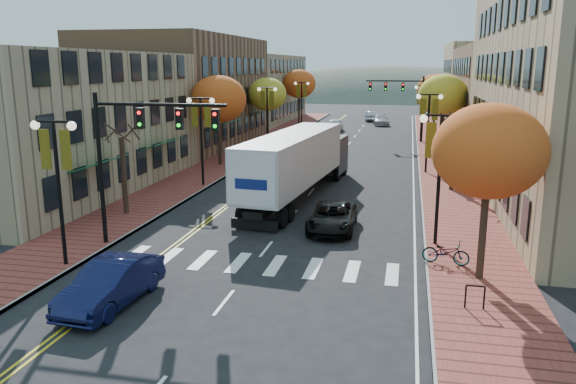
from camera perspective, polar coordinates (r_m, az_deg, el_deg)
The scene contains 32 objects.
ground at distance 21.96m, azimuth -4.84°, elevation -9.05°, with size 200.00×200.00×0.00m, color black.
sidewalk_left at distance 54.71m, azimuth -4.01°, elevation 4.26°, with size 4.00×85.00×0.15m, color brown.
sidewalk_right at distance 52.68m, azimuth 15.20°, elevation 3.52°, with size 4.00×85.00×0.15m, color brown.
building_left_near at distance 39.99m, azimuth -23.31°, elevation 6.51°, with size 12.00×22.00×9.00m, color #9E8966.
building_left_mid at distance 60.13m, azimuth -10.61°, elevation 10.04°, with size 12.00×24.00×11.00m, color brown.
building_left_far at distance 83.78m, azimuth -3.94°, elevation 10.43°, with size 12.00×26.00×9.50m, color #9E8966.
building_right_mid at distance 62.80m, azimuth 23.83°, elevation 8.84°, with size 15.00×24.00×10.00m, color brown.
building_right_far at distance 84.44m, azimuth 20.92°, elevation 10.16°, with size 15.00×20.00×11.00m, color #9E8966.
tree_left_a at distance 31.88m, azimuth -16.31°, elevation 1.59°, with size 0.28×0.28×4.20m.
tree_left_b at distance 46.09m, azimuth -7.07°, elevation 9.32°, with size 4.48×4.48×7.21m.
tree_left_c at distance 61.43m, azimuth -2.12°, elevation 9.88°, with size 4.16×4.16×6.69m.
tree_left_d at distance 78.97m, azimuth 1.14°, elevation 10.93°, with size 4.61×4.61×7.42m.
tree_right_a at distance 21.90m, azimuth 19.77°, elevation 3.90°, with size 4.16×4.16×6.69m.
tree_right_b at distance 38.05m, azimuth 16.43°, elevation 3.34°, with size 0.28×0.28×4.20m.
tree_right_c at distance 53.63m, azimuth 15.46°, elevation 9.44°, with size 4.48×4.48×7.21m.
tree_right_d at distance 69.60m, azimuth 14.76°, elevation 10.01°, with size 4.35×4.35×7.00m.
lamp_left_a at distance 24.04m, azimuth -22.43°, elevation 2.57°, with size 1.96×0.36×6.05m.
lamp_left_b at distance 38.17m, azimuth -8.81°, elevation 6.83°, with size 1.96×0.36×6.05m.
lamp_left_c at distance 55.30m, azimuth -2.13°, elevation 8.77°, with size 1.96×0.36×6.05m.
lamp_left_d at distance 72.85m, azimuth 1.39°, elevation 9.74°, with size 1.96×0.36×6.05m.
lamp_right_a at distance 25.81m, azimuth 15.22°, elevation 3.74°, with size 1.96×0.36×6.05m.
lamp_right_b at distance 43.67m, azimuth 14.08°, elevation 7.33°, with size 1.96×0.36×6.05m.
lamp_right_c at distance 61.62m, azimuth 13.60°, elevation 8.84°, with size 1.96×0.36×6.05m.
traffic_mast_near at distance 25.46m, azimuth -14.98°, elevation 5.06°, with size 6.10×0.35×7.00m.
traffic_mast_far at distance 61.56m, azimuth 11.72°, elevation 9.51°, with size 6.10×0.34×7.00m.
semi_truck at distance 34.84m, azimuth 1.16°, elevation 3.34°, with size 4.29×16.87×4.17m.
navy_sedan at distance 20.56m, azimuth -17.51°, elevation -8.85°, with size 1.65×4.72×1.56m, color #0D1136.
black_suv at distance 28.33m, azimuth 4.53°, elevation -2.57°, with size 2.23×4.84×1.34m, color black.
car_far_white at distance 70.84m, azimuth 4.74°, elevation 6.77°, with size 1.87×4.64×1.58m, color white.
car_far_silver at distance 79.45m, azimuth 9.41°, elevation 7.25°, with size 2.03×5.01×1.45m, color #AAAAB2.
car_far_oncoming at distance 85.34m, azimuth 8.41°, elevation 7.64°, with size 1.48×4.24×1.40m, color #B3B3BB.
bicycle at distance 24.04m, azimuth 15.74°, elevation -5.91°, with size 0.66×1.89×1.00m, color gray.
Camera 1 is at (6.05, -19.48, 8.15)m, focal length 35.00 mm.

